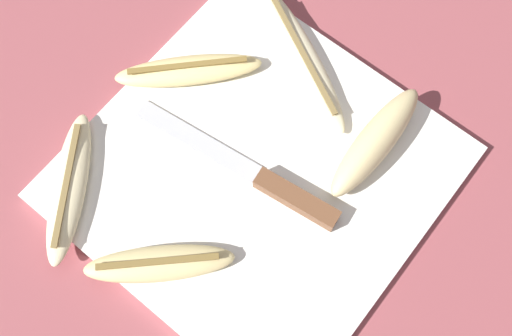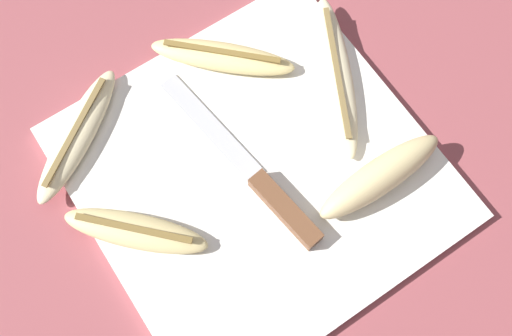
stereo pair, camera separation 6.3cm
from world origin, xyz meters
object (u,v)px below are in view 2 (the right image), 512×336
at_px(banana_cream_curved, 77,135).
at_px(knife, 269,189).
at_px(banana_mellow_near, 380,176).
at_px(banana_spotted_left, 136,231).
at_px(banana_pale_long, 336,75).
at_px(banana_golden_short, 223,57).

bearing_deg(banana_cream_curved, knife, -49.97).
bearing_deg(banana_mellow_near, knife, 150.97).
distance_m(banana_cream_curved, banana_mellow_near, 0.33).
distance_m(banana_mellow_near, banana_spotted_left, 0.26).
relative_size(knife, banana_cream_curved, 1.58).
bearing_deg(banana_pale_long, banana_spotted_left, -173.72).
bearing_deg(banana_spotted_left, knife, -15.12).
bearing_deg(knife, banana_spotted_left, 157.49).
bearing_deg(banana_spotted_left, banana_pale_long, 6.28).
bearing_deg(banana_cream_curved, banana_golden_short, -2.33).
height_order(knife, banana_golden_short, banana_golden_short).
xyz_separation_m(knife, banana_pale_long, (0.14, 0.07, 0.00)).
xyz_separation_m(knife, banana_spotted_left, (-0.14, 0.04, 0.00)).
bearing_deg(banana_pale_long, banana_golden_short, 136.35).
bearing_deg(banana_cream_curved, banana_mellow_near, -42.69).
relative_size(knife, banana_mellow_near, 1.63).
bearing_deg(banana_mellow_near, banana_pale_long, 73.79).
xyz_separation_m(banana_cream_curved, banana_mellow_near, (0.24, -0.22, 0.01)).
bearing_deg(banana_spotted_left, banana_golden_short, 33.26).
relative_size(knife, banana_spotted_left, 1.85).
relative_size(banana_spotted_left, banana_pale_long, 0.68).
bearing_deg(knife, banana_cream_curved, 122.64).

